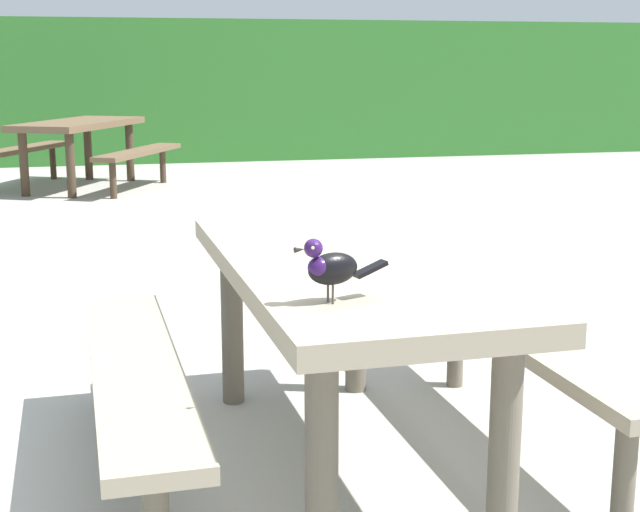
{
  "coord_description": "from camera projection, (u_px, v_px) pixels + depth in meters",
  "views": [
    {
      "loc": [
        -0.81,
        -3.03,
        1.4
      ],
      "look_at": [
        -0.2,
        -0.49,
        0.84
      ],
      "focal_mm": 51.84,
      "sensor_mm": 36.0,
      "label": 1
    }
  ],
  "objects": [
    {
      "name": "ground_plane",
      "position": [
        342.0,
        451.0,
        3.36
      ],
      "size": [
        60.0,
        60.0,
        0.0
      ],
      "primitive_type": "plane",
      "color": "#A3A099"
    },
    {
      "name": "hedge_wall",
      "position": [
        152.0,
        90.0,
        13.39
      ],
      "size": [
        28.0,
        2.1,
        1.94
      ],
      "primitive_type": "cube",
      "color": "#2D6B28",
      "rests_on": "ground"
    },
    {
      "name": "picnic_table_foreground",
      "position": [
        343.0,
        312.0,
        3.14
      ],
      "size": [
        1.72,
        1.82,
        0.74
      ],
      "color": "gray",
      "rests_on": "ground"
    },
    {
      "name": "bird_grackle",
      "position": [
        329.0,
        266.0,
        2.52
      ],
      "size": [
        0.28,
        0.11,
        0.18
      ],
      "color": "black",
      "rests_on": "picnic_table_foreground"
    },
    {
      "name": "picnic_table_mid_left",
      "position": [
        79.0,
        138.0,
        10.11
      ],
      "size": [
        2.28,
        2.29,
        0.74
      ],
      "color": "brown",
      "rests_on": "ground"
    }
  ]
}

